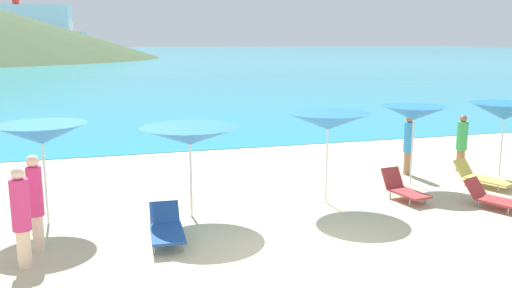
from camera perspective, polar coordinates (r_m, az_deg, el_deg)
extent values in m
cube|color=beige|center=(18.97, -5.77, -1.51)|extent=(50.00, 100.00, 0.30)
cube|color=teal|center=(238.80, -16.17, 9.55)|extent=(650.00, 440.00, 0.02)
cylinder|color=silver|center=(12.27, -21.76, -3.35)|extent=(0.05, 0.05, 2.11)
cone|color=blue|center=(12.08, -22.07, 1.00)|extent=(1.92, 1.92, 0.43)
sphere|color=silver|center=(12.06, -22.12, 1.65)|extent=(0.07, 0.07, 0.07)
cylinder|color=silver|center=(12.02, -7.03, -3.27)|extent=(0.06, 0.06, 1.97)
cone|color=blue|center=(11.83, -7.13, 0.89)|extent=(2.46, 2.46, 0.41)
sphere|color=silver|center=(11.81, -7.14, 1.52)|extent=(0.07, 0.07, 0.07)
cylinder|color=silver|center=(13.07, 7.62, -1.74)|extent=(0.04, 0.04, 2.15)
cone|color=blue|center=(12.89, 7.73, 2.46)|extent=(2.06, 2.06, 0.42)
sphere|color=silver|center=(12.88, 7.75, 3.05)|extent=(0.07, 0.07, 0.07)
cylinder|color=silver|center=(15.36, 16.45, -0.31)|extent=(0.04, 0.04, 2.09)
cone|color=blue|center=(15.21, 16.64, 3.20)|extent=(1.77, 1.77, 0.38)
sphere|color=silver|center=(15.19, 16.67, 3.67)|extent=(0.07, 0.07, 0.07)
cylinder|color=silver|center=(17.20, 24.95, 0.21)|extent=(0.05, 0.05, 2.05)
cone|color=blue|center=(17.07, 25.19, 3.19)|extent=(2.08, 2.08, 0.49)
sphere|color=silver|center=(17.06, 25.23, 3.70)|extent=(0.07, 0.07, 0.07)
cube|color=#D8BF4C|center=(15.86, 23.76, -3.57)|extent=(1.03, 1.41, 0.05)
cube|color=#D8BF4C|center=(16.18, 21.38, -2.35)|extent=(0.66, 0.52, 0.45)
cylinder|color=gray|center=(15.48, 24.61, -4.41)|extent=(0.04, 0.04, 0.18)
cylinder|color=gray|center=(15.93, 25.47, -4.07)|extent=(0.04, 0.04, 0.18)
cylinder|color=gray|center=(15.89, 21.76, -3.82)|extent=(0.04, 0.04, 0.18)
cylinder|color=gray|center=(16.33, 22.67, -3.50)|extent=(0.04, 0.04, 0.18)
cube|color=#A53333|center=(13.76, 16.14, -5.11)|extent=(0.72, 1.12, 0.05)
cube|color=#A53333|center=(14.18, 14.45, -3.53)|extent=(0.58, 0.38, 0.51)
cylinder|color=gray|center=(13.41, 16.22, -6.07)|extent=(0.04, 0.04, 0.19)
cylinder|color=gray|center=(13.73, 17.75, -5.77)|extent=(0.04, 0.04, 0.19)
cylinder|color=gray|center=(13.94, 14.24, -5.32)|extent=(0.04, 0.04, 0.19)
cylinder|color=gray|center=(14.25, 15.75, -5.05)|extent=(0.04, 0.04, 0.19)
cube|color=#A53333|center=(13.90, 24.85, -5.65)|extent=(0.99, 1.18, 0.05)
cube|color=#A53333|center=(14.11, 22.50, -4.35)|extent=(0.69, 0.56, 0.45)
cylinder|color=gray|center=(13.58, 25.51, -6.56)|extent=(0.04, 0.04, 0.17)
cylinder|color=gray|center=(13.85, 22.84, -6.01)|extent=(0.04, 0.04, 0.17)
cylinder|color=gray|center=(14.32, 23.81, -5.55)|extent=(0.04, 0.04, 0.17)
cube|color=#1E478C|center=(10.60, -9.52, -9.47)|extent=(0.70, 1.22, 0.05)
cube|color=#1E478C|center=(11.27, -9.83, -7.26)|extent=(0.62, 0.44, 0.40)
cylinder|color=gray|center=(10.29, -10.87, -10.98)|extent=(0.04, 0.04, 0.22)
cylinder|color=gray|center=(10.32, -7.84, -10.81)|extent=(0.04, 0.04, 0.22)
cylinder|color=gray|center=(11.06, -11.07, -9.40)|extent=(0.04, 0.04, 0.22)
cylinder|color=gray|center=(11.09, -8.27, -9.25)|extent=(0.04, 0.04, 0.22)
cylinder|color=#A3704C|center=(17.47, 21.13, -1.65)|extent=(0.25, 0.25, 0.67)
cylinder|color=#3FB259|center=(17.33, 21.30, 0.83)|extent=(0.33, 0.33, 0.87)
sphere|color=#A3704C|center=(17.25, 21.42, 2.57)|extent=(0.22, 0.22, 0.22)
cylinder|color=beige|center=(10.29, -23.68, -10.30)|extent=(0.24, 0.24, 0.70)
cylinder|color=#D83372|center=(10.04, -24.03, -6.00)|extent=(0.32, 0.32, 0.91)
sphere|color=beige|center=(9.91, -24.28, -2.91)|extent=(0.23, 0.23, 0.23)
cylinder|color=#A3704C|center=(16.52, 15.96, -1.99)|extent=(0.21, 0.21, 0.69)
cylinder|color=#3399D8|center=(16.36, 16.11, 0.72)|extent=(0.28, 0.28, 0.90)
sphere|color=#A3704C|center=(16.28, 16.21, 2.63)|extent=(0.22, 0.22, 0.22)
cylinder|color=beige|center=(10.93, -22.38, -8.90)|extent=(0.21, 0.21, 0.72)
cylinder|color=#D83372|center=(10.69, -22.70, -4.71)|extent=(0.28, 0.28, 0.94)
sphere|color=beige|center=(10.56, -22.93, -1.71)|extent=(0.23, 0.23, 0.23)
cube|color=silver|center=(275.51, -22.95, 10.16)|extent=(49.73, 20.33, 8.71)
cube|color=white|center=(275.72, -23.11, 12.33)|extent=(37.44, 15.87, 12.30)
cylinder|color=red|center=(278.21, -24.45, 13.79)|extent=(3.21, 3.21, 3.00)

